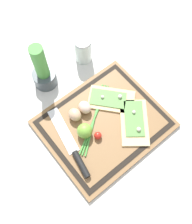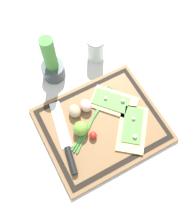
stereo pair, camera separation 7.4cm
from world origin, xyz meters
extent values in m
plane|color=silver|center=(0.00, 0.00, 0.00)|extent=(6.00, 6.00, 0.00)
cube|color=brown|center=(0.00, 0.00, 0.01)|extent=(0.44, 0.37, 0.01)
cube|color=black|center=(0.00, 0.00, 0.01)|extent=(0.41, 0.34, 0.00)
cube|color=brown|center=(0.00, 0.00, 0.02)|extent=(0.38, 0.31, 0.00)
cube|color=#DBBC7F|center=(0.09, -0.07, 0.02)|extent=(0.19, 0.21, 0.01)
cube|color=#568942|center=(0.10, -0.06, 0.03)|extent=(0.14, 0.16, 0.00)
sphere|color=silver|center=(0.08, -0.10, 0.03)|extent=(0.02, 0.02, 0.02)
sphere|color=silver|center=(0.11, -0.04, 0.03)|extent=(0.01, 0.01, 0.01)
cube|color=#DBBC7F|center=(0.08, 0.05, 0.02)|extent=(0.19, 0.20, 0.01)
cube|color=#568942|center=(0.07, 0.06, 0.03)|extent=(0.14, 0.15, 0.00)
sphere|color=silver|center=(0.11, 0.04, 0.03)|extent=(0.02, 0.02, 0.02)
sphere|color=silver|center=(0.06, 0.08, 0.03)|extent=(0.01, 0.01, 0.01)
cube|color=silver|center=(-0.14, 0.07, 0.02)|extent=(0.07, 0.19, 0.00)
cylinder|color=black|center=(-0.16, -0.07, 0.03)|extent=(0.04, 0.10, 0.02)
ellipsoid|color=tan|center=(-0.07, 0.09, 0.04)|extent=(0.04, 0.05, 0.04)
ellipsoid|color=beige|center=(-0.02, 0.09, 0.04)|extent=(0.04, 0.05, 0.04)
sphere|color=#70A838|center=(-0.08, 0.01, 0.04)|extent=(0.06, 0.06, 0.06)
sphere|color=red|center=(-0.05, -0.03, 0.03)|extent=(0.03, 0.03, 0.03)
cylinder|color=#47933D|center=(-0.02, 0.03, 0.02)|extent=(0.26, 0.15, 0.01)
cylinder|color=#47933D|center=(-0.02, 0.03, 0.02)|extent=(0.25, 0.17, 0.01)
cylinder|color=#47933D|center=(-0.02, 0.03, 0.02)|extent=(0.24, 0.19, 0.01)
cylinder|color=#3D474C|center=(-0.06, 0.29, 0.03)|extent=(0.09, 0.09, 0.06)
cylinder|color=#47933D|center=(-0.06, 0.29, 0.12)|extent=(0.05, 0.05, 0.19)
cylinder|color=silver|center=(0.13, 0.29, 0.05)|extent=(0.07, 0.07, 0.10)
cylinder|color=#D16023|center=(0.13, 0.29, 0.02)|extent=(0.06, 0.06, 0.04)
cylinder|color=silver|center=(0.13, 0.29, 0.11)|extent=(0.07, 0.07, 0.01)
camera|label=1|loc=(-0.25, -0.26, 0.92)|focal=42.00mm
camera|label=2|loc=(-0.19, -0.30, 0.92)|focal=42.00mm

